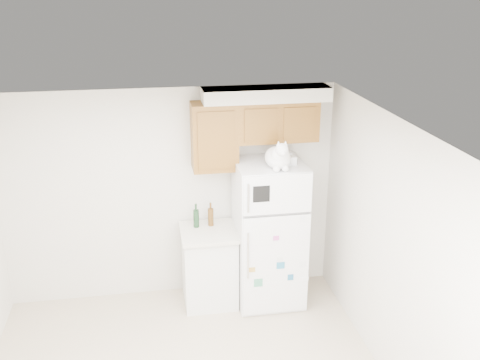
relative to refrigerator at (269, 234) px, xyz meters
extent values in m
cube|color=silver|center=(-1.09, 0.39, 0.40)|extent=(3.80, 0.04, 2.50)
cube|color=silver|center=(0.81, -1.61, 0.40)|extent=(0.04, 4.00, 2.50)
cube|color=white|center=(-1.09, -1.61, 1.65)|extent=(3.80, 4.00, 0.04)
cube|color=brown|center=(0.11, 0.22, 1.27)|extent=(0.90, 0.33, 0.45)
cube|color=brown|center=(-0.59, 0.22, 1.12)|extent=(0.50, 0.33, 0.75)
cube|color=silver|center=(-0.01, 0.23, 1.57)|extent=(1.40, 0.37, 0.15)
cube|color=white|center=(0.00, 0.01, 0.00)|extent=(0.76, 0.72, 1.70)
cube|color=white|center=(0.00, -0.36, 0.62)|extent=(0.74, 0.03, 0.44)
cube|color=white|center=(0.00, -0.36, -0.22)|extent=(0.74, 0.03, 1.19)
cube|color=#59595B|center=(0.00, -0.36, 0.40)|extent=(0.74, 0.03, 0.02)
cylinder|color=silver|center=(-0.32, -0.39, 0.62)|extent=(0.02, 0.02, 0.32)
cylinder|color=silver|center=(-0.32, -0.39, -0.05)|extent=(0.02, 0.02, 0.55)
cube|color=black|center=(-0.18, -0.38, 0.65)|extent=(0.18, 0.00, 0.18)
cube|color=white|center=(-0.16, -0.38, 0.20)|extent=(0.22, 0.00, 0.28)
cube|color=silver|center=(0.28, -0.38, 0.33)|extent=(0.06, 0.00, 0.07)
cube|color=teal|center=(0.05, -0.38, -0.21)|extent=(0.09, 0.00, 0.08)
cube|color=white|center=(0.32, -0.38, -0.41)|extent=(0.11, 0.00, 0.05)
cube|color=gold|center=(-0.27, -0.38, -0.23)|extent=(0.07, 0.00, 0.06)
cube|color=#C950A6|center=(-0.01, -0.38, 0.13)|extent=(0.07, 0.00, 0.05)
cube|color=white|center=(0.29, -0.38, 0.14)|extent=(0.10, 0.00, 0.10)
cube|color=silver|center=(0.04, -0.38, -0.14)|extent=(0.07, 0.00, 0.06)
cube|color=#439470|center=(-0.20, -0.38, -0.40)|extent=(0.10, 0.00, 0.10)
cube|color=silver|center=(0.30, -0.38, -0.22)|extent=(0.07, 0.00, 0.08)
cube|color=#246490|center=(0.17, -0.38, -0.37)|extent=(0.07, 0.00, 0.07)
cube|color=white|center=(-0.69, 0.07, -0.41)|extent=(0.60, 0.60, 0.88)
cube|color=silver|center=(-0.69, 0.05, 0.05)|extent=(0.64, 0.64, 0.04)
ellipsoid|color=white|center=(0.04, -0.14, 0.96)|extent=(0.27, 0.37, 0.23)
ellipsoid|color=white|center=(0.04, -0.25, 1.01)|extent=(0.20, 0.16, 0.22)
sphere|color=white|center=(0.04, -0.30, 1.10)|extent=(0.14, 0.14, 0.14)
cone|color=white|center=(0.01, -0.30, 1.17)|extent=(0.05, 0.05, 0.05)
cone|color=white|center=(0.08, -0.30, 1.17)|extent=(0.05, 0.05, 0.05)
cone|color=#D88C8C|center=(0.01, -0.31, 1.16)|extent=(0.03, 0.03, 0.03)
cone|color=#D88C8C|center=(0.08, -0.31, 1.16)|extent=(0.03, 0.03, 0.03)
sphere|color=white|center=(0.04, -0.36, 1.08)|extent=(0.06, 0.06, 0.06)
sphere|color=white|center=(0.00, -0.29, 0.89)|extent=(0.07, 0.07, 0.07)
sphere|color=white|center=(0.09, -0.29, 0.89)|extent=(0.07, 0.07, 0.07)
cylinder|color=white|center=(0.16, -0.01, 0.89)|extent=(0.17, 0.23, 0.08)
cube|color=white|center=(0.17, 0.10, 0.90)|extent=(0.20, 0.16, 0.10)
cube|color=white|center=(0.19, -0.05, 0.89)|extent=(0.15, 0.11, 0.09)
camera|label=1|loc=(-1.33, -5.68, 2.79)|focal=42.00mm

